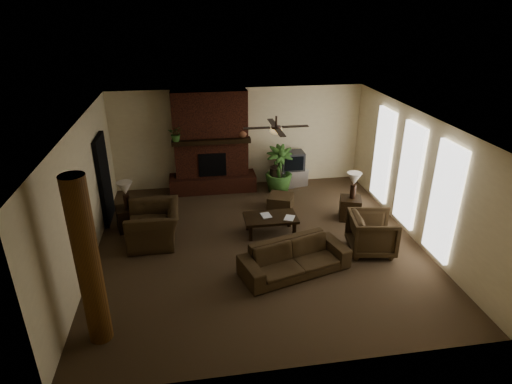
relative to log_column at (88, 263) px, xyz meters
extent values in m
plane|color=#4D3A26|center=(2.95, 2.40, -1.40)|extent=(7.00, 7.00, 0.00)
plane|color=silver|center=(2.95, 2.40, 1.40)|extent=(7.00, 7.00, 0.00)
plane|color=beige|center=(2.95, 5.90, 0.00)|extent=(7.00, 0.00, 7.00)
plane|color=beige|center=(2.95, -1.10, 0.00)|extent=(7.00, 0.00, 7.00)
plane|color=beige|center=(-0.55, 2.40, 0.00)|extent=(0.00, 7.00, 7.00)
plane|color=beige|center=(6.45, 2.40, 0.00)|extent=(0.00, 7.00, 7.00)
cube|color=#4E2114|center=(2.15, 5.65, 0.00)|extent=(2.00, 0.50, 2.80)
cube|color=#4E2114|center=(2.15, 5.55, -1.17)|extent=(2.40, 0.70, 0.45)
cube|color=black|center=(2.15, 5.39, -0.58)|extent=(0.75, 0.04, 0.65)
cube|color=black|center=(2.15, 5.37, 0.10)|extent=(2.10, 0.28, 0.12)
cube|color=white|center=(6.40, 4.00, -0.05)|extent=(0.08, 0.85, 2.35)
cube|color=white|center=(6.40, 2.60, -0.05)|extent=(0.08, 0.85, 2.35)
cube|color=white|center=(6.40, 1.20, -0.05)|extent=(0.08, 0.85, 2.35)
cylinder|color=brown|center=(0.00, 0.00, 0.00)|extent=(0.36, 0.36, 2.80)
cube|color=black|center=(-0.49, 4.20, -0.35)|extent=(0.10, 1.00, 2.10)
cylinder|color=#2F1E15|center=(3.35, 2.70, 1.28)|extent=(0.04, 0.04, 0.24)
cylinder|color=#2F1E15|center=(3.35, 2.70, 1.16)|extent=(0.20, 0.20, 0.06)
ellipsoid|color=#F2BF72|center=(3.35, 2.70, 1.10)|extent=(0.26, 0.26, 0.14)
cube|color=black|center=(3.75, 2.70, 1.17)|extent=(0.55, 0.12, 0.01)
cube|color=black|center=(2.95, 2.70, 1.17)|extent=(0.55, 0.12, 0.01)
cube|color=black|center=(3.35, 3.10, 1.17)|extent=(0.12, 0.55, 0.01)
cube|color=black|center=(3.35, 2.30, 1.17)|extent=(0.12, 0.55, 0.01)
imported|color=#3F2F1B|center=(3.48, 1.29, -0.98)|extent=(2.24, 1.21, 0.84)
imported|color=#3F2F1B|center=(0.69, 2.92, -0.84)|extent=(0.85, 1.29, 1.12)
imported|color=#3F2F1B|center=(5.28, 1.77, -0.93)|extent=(1.00, 1.05, 0.95)
cube|color=black|center=(3.30, 2.86, -1.00)|extent=(1.20, 0.70, 0.06)
cube|color=black|center=(2.80, 2.61, -1.21)|extent=(0.07, 0.07, 0.37)
cube|color=black|center=(3.80, 2.61, -1.21)|extent=(0.07, 0.07, 0.37)
cube|color=black|center=(2.80, 3.11, -1.21)|extent=(0.07, 0.07, 0.37)
cube|color=black|center=(3.80, 3.11, -1.21)|extent=(0.07, 0.07, 0.37)
cube|color=#3F2F1B|center=(3.78, 4.03, -1.20)|extent=(0.79, 0.79, 0.40)
cube|color=silver|center=(4.42, 5.55, -1.15)|extent=(0.94, 0.69, 0.50)
cube|color=#38383A|center=(4.43, 5.55, -0.64)|extent=(0.66, 0.51, 0.52)
cube|color=black|center=(4.43, 5.29, -0.64)|extent=(0.52, 0.04, 0.40)
cylinder|color=#31231B|center=(3.89, 5.23, -1.05)|extent=(0.34, 0.34, 0.70)
sphere|color=#31231B|center=(3.89, 5.23, -0.80)|extent=(0.34, 0.34, 0.34)
imported|color=#376026|center=(3.96, 5.13, -1.03)|extent=(0.79, 1.36, 0.75)
cube|color=black|center=(0.05, 3.59, -1.12)|extent=(0.61, 0.61, 0.55)
cylinder|color=#2F1E15|center=(0.06, 3.58, -0.67)|extent=(0.15, 0.15, 0.35)
cone|color=beige|center=(0.06, 3.58, -0.35)|extent=(0.39, 0.39, 0.30)
cube|color=black|center=(5.36, 3.29, -1.12)|extent=(0.63, 0.63, 0.55)
cylinder|color=#2F1E15|center=(5.41, 3.31, -0.67)|extent=(0.15, 0.15, 0.35)
cone|color=beige|center=(5.41, 3.31, -0.35)|extent=(0.39, 0.39, 0.30)
imported|color=#376026|center=(1.24, 5.33, 0.32)|extent=(0.46, 0.50, 0.33)
imported|color=brown|center=(3.00, 5.43, 0.27)|extent=(0.22, 0.23, 0.22)
imported|color=#999999|center=(3.09, 2.89, -0.83)|extent=(0.22, 0.06, 0.29)
imported|color=#999999|center=(3.61, 2.75, -0.82)|extent=(0.20, 0.11, 0.29)
camera|label=1|loc=(1.62, -5.60, 3.53)|focal=29.89mm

